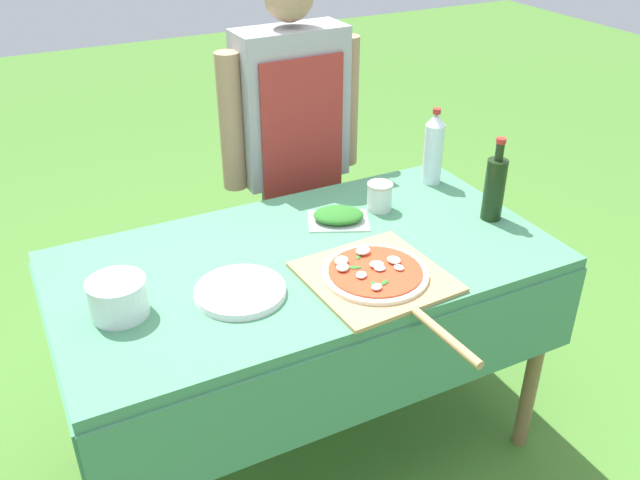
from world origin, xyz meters
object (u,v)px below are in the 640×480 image
prep_table (306,282)px  mixing_tub (118,297)px  pizza_on_peel (377,277)px  herb_container (338,216)px  person_cook (292,143)px  water_bottle (434,148)px  plate_stack (240,291)px  oil_bottle (495,187)px  sauce_jar (380,198)px

prep_table → mixing_tub: bearing=-175.5°
pizza_on_peel → herb_container: (0.07, 0.35, 0.01)m
person_cook → mixing_tub: (-0.80, -0.66, -0.04)m
prep_table → water_bottle: (0.63, 0.26, 0.23)m
herb_container → mixing_tub: size_ratio=1.55×
prep_table → water_bottle: 0.71m
prep_table → person_cook: person_cook is taller
pizza_on_peel → water_bottle: 0.70m
pizza_on_peel → water_bottle: bearing=39.3°
water_bottle → plate_stack: 0.95m
plate_stack → herb_container: bearing=29.4°
person_cook → mixing_tub: bearing=38.0°
prep_table → water_bottle: water_bottle is taller
oil_bottle → plate_stack: size_ratio=1.11×
person_cook → prep_table: bearing=67.0°
herb_container → pizza_on_peel: bearing=-100.7°
prep_table → mixing_tub: mixing_tub is taller
water_bottle → sauce_jar: water_bottle is taller
person_cook → plate_stack: 0.88m
prep_table → plate_stack: size_ratio=5.93×
person_cook → herb_container: (-0.06, -0.48, -0.07)m
prep_table → oil_bottle: 0.68m
pizza_on_peel → mixing_tub: bearing=162.5°
person_cook → plate_stack: bearing=54.2°
water_bottle → herb_container: (-0.44, -0.12, -0.11)m
pizza_on_peel → plate_stack: (-0.37, 0.11, -0.00)m
sauce_jar → prep_table: bearing=-155.9°
oil_bottle → herb_container: size_ratio=1.18×
mixing_tub → plate_stack: mixing_tub is taller
water_bottle → herb_container: bearing=-165.4°
sauce_jar → mixing_tub: bearing=-167.6°
oil_bottle → water_bottle: bearing=92.8°
water_bottle → sauce_jar: (-0.28, -0.10, -0.09)m
prep_table → sauce_jar: 0.41m
herb_container → mixing_tub: bearing=-166.0°
water_bottle → person_cook: bearing=136.7°
prep_table → pizza_on_peel: 0.27m
person_cook → water_bottle: (0.38, -0.36, 0.04)m
plate_stack → sauce_jar: sauce_jar is taller
prep_table → person_cook: size_ratio=1.00×
plate_stack → water_bottle: bearing=22.3°
mixing_tub → sauce_jar: 0.93m
person_cook → plate_stack: size_ratio=5.93×
herb_container → plate_stack: herb_container is taller
pizza_on_peel → plate_stack: size_ratio=2.52×
pizza_on_peel → oil_bottle: bearing=12.7°
prep_table → person_cook: 0.69m
pizza_on_peel → sauce_jar: sauce_jar is taller
water_bottle → mixing_tub: size_ratio=1.82×
pizza_on_peel → herb_container: pizza_on_peel is taller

